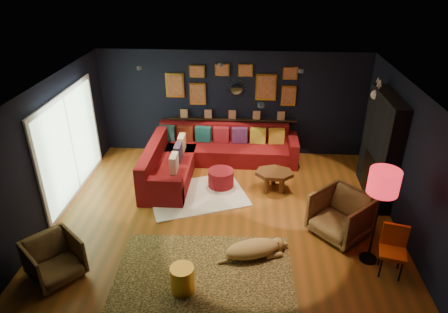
# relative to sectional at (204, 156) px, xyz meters

# --- Properties ---
(floor) EXTENTS (6.50, 6.50, 0.00)m
(floor) POSITION_rel_sectional_xyz_m (0.61, -1.81, -0.32)
(floor) COLOR #944D1A
(floor) RESTS_ON ground
(room_walls) EXTENTS (6.50, 6.50, 6.50)m
(room_walls) POSITION_rel_sectional_xyz_m (0.61, -1.81, 1.27)
(room_walls) COLOR black
(room_walls) RESTS_ON ground
(sectional) EXTENTS (3.41, 2.69, 0.86)m
(sectional) POSITION_rel_sectional_xyz_m (0.00, 0.00, 0.00)
(sectional) COLOR maroon
(sectional) RESTS_ON ground
(ledge) EXTENTS (3.20, 0.12, 0.04)m
(ledge) POSITION_rel_sectional_xyz_m (0.61, 0.87, 0.60)
(ledge) COLOR black
(ledge) RESTS_ON room_walls
(gallery_wall) EXTENTS (3.15, 0.04, 1.02)m
(gallery_wall) POSITION_rel_sectional_xyz_m (0.60, 0.91, 1.48)
(gallery_wall) COLOR gold
(gallery_wall) RESTS_ON room_walls
(sunburst_mirror) EXTENTS (0.47, 0.16, 0.47)m
(sunburst_mirror) POSITION_rel_sectional_xyz_m (0.71, 0.91, 1.38)
(sunburst_mirror) COLOR silver
(sunburst_mirror) RESTS_ON room_walls
(fireplace) EXTENTS (0.31, 1.60, 2.20)m
(fireplace) POSITION_rel_sectional_xyz_m (3.71, -0.91, 0.70)
(fireplace) COLOR black
(fireplace) RESTS_ON ground
(deer_head) EXTENTS (0.50, 0.28, 0.45)m
(deer_head) POSITION_rel_sectional_xyz_m (3.75, -0.41, 1.73)
(deer_head) COLOR white
(deer_head) RESTS_ON fireplace
(sliding_door) EXTENTS (0.06, 2.80, 2.20)m
(sliding_door) POSITION_rel_sectional_xyz_m (-2.60, -1.21, 0.78)
(sliding_door) COLOR white
(sliding_door) RESTS_ON ground
(ceiling_spots) EXTENTS (3.30, 2.50, 0.06)m
(ceiling_spots) POSITION_rel_sectional_xyz_m (0.61, -1.01, 2.24)
(ceiling_spots) COLOR black
(ceiling_spots) RESTS_ON room_walls
(shag_rug) EXTENTS (2.35, 2.05, 0.03)m
(shag_rug) POSITION_rel_sectional_xyz_m (-0.01, -1.24, -0.31)
(shag_rug) COLOR silver
(shag_rug) RESTS_ON ground
(leopard_rug) EXTENTS (2.90, 2.12, 0.02)m
(leopard_rug) POSITION_rel_sectional_xyz_m (0.40, -3.61, -0.31)
(leopard_rug) COLOR tan
(leopard_rug) RESTS_ON ground
(coffee_table) EXTENTS (0.86, 0.66, 0.42)m
(coffee_table) POSITION_rel_sectional_xyz_m (1.61, -0.88, 0.04)
(coffee_table) COLOR #572E16
(coffee_table) RESTS_ON shag_rug
(pouf) EXTENTS (0.56, 0.56, 0.37)m
(pouf) POSITION_rel_sectional_xyz_m (0.46, -0.82, -0.11)
(pouf) COLOR maroon
(pouf) RESTS_ON shag_rug
(armchair_left) EXTENTS (1.01, 1.02, 0.77)m
(armchair_left) POSITION_rel_sectional_xyz_m (-1.94, -3.75, 0.06)
(armchair_left) COLOR #B38244
(armchair_left) RESTS_ON ground
(armchair_right) EXTENTS (1.22, 1.23, 0.92)m
(armchair_right) POSITION_rel_sectional_xyz_m (2.74, -2.35, 0.14)
(armchair_right) COLOR #B38244
(armchair_right) RESTS_ON ground
(gold_stool) EXTENTS (0.36, 0.36, 0.45)m
(gold_stool) POSITION_rel_sectional_xyz_m (0.11, -3.92, -0.10)
(gold_stool) COLOR gold
(gold_stool) RESTS_ON ground
(orange_chair) EXTENTS (0.48, 0.48, 0.84)m
(orange_chair) POSITION_rel_sectional_xyz_m (3.38, -3.24, 0.17)
(orange_chair) COLOR black
(orange_chair) RESTS_ON ground
(floor_lamp) EXTENTS (0.47, 0.47, 1.72)m
(floor_lamp) POSITION_rel_sectional_xyz_m (3.11, -3.01, 1.13)
(floor_lamp) COLOR black
(floor_lamp) RESTS_ON ground
(dog) EXTENTS (1.42, 1.02, 0.40)m
(dog) POSITION_rel_sectional_xyz_m (1.17, -3.07, -0.10)
(dog) COLOR tan
(dog) RESTS_ON leopard_rug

